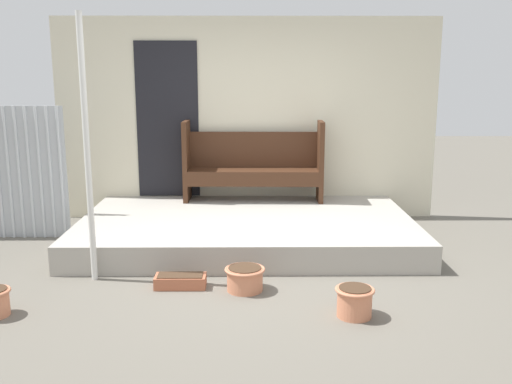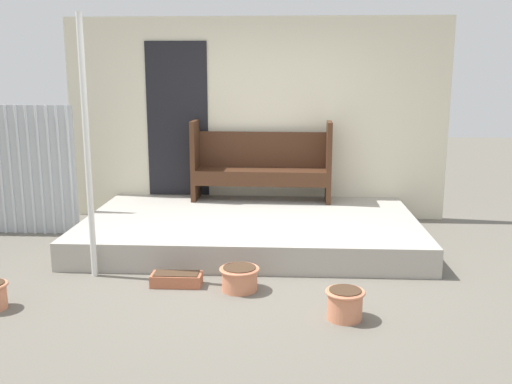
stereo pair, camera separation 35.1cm
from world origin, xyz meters
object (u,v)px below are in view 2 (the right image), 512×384
at_px(support_post, 87,150).
at_px(flower_pot_right, 345,303).
at_px(flower_pot_middle, 240,277).
at_px(bench, 261,162).
at_px(planter_box_rect, 177,279).

height_order(support_post, flower_pot_right, support_post).
bearing_deg(flower_pot_right, flower_pot_middle, 147.45).
xyz_separation_m(support_post, bench, (1.51, 2.11, -0.43)).
bearing_deg(planter_box_rect, bench, 73.81).
height_order(support_post, planter_box_rect, support_post).
xyz_separation_m(flower_pot_right, planter_box_rect, (-1.46, 0.64, -0.07)).
height_order(support_post, bench, support_post).
height_order(flower_pot_middle, planter_box_rect, flower_pot_middle).
height_order(support_post, flower_pot_middle, support_post).
xyz_separation_m(support_post, flower_pot_middle, (1.42, -0.29, -1.10)).
bearing_deg(bench, flower_pot_right, -73.64).
bearing_deg(flower_pot_middle, flower_pot_right, -32.55).
height_order(flower_pot_middle, flower_pot_right, flower_pot_right).
relative_size(flower_pot_middle, flower_pot_right, 1.14).
distance_m(flower_pot_middle, planter_box_rect, 0.59).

